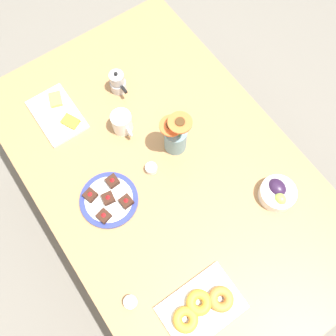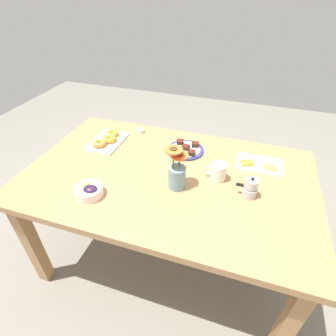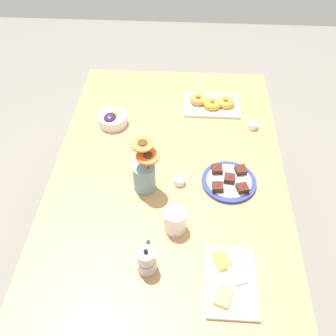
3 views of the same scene
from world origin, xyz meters
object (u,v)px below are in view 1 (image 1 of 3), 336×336
object	(u,v)px
coffee_mug	(122,122)
jam_cup_berry	(130,302)
croissant_platter	(202,307)
cheese_platter	(58,114)
jam_cup_honey	(151,168)
grape_bowl	(277,193)
moka_pot	(118,82)
dessert_plate	(109,199)
dining_table	(168,179)
flower_vase	(176,137)

from	to	relation	value
coffee_mug	jam_cup_berry	size ratio (longest dim) A/B	2.49
croissant_platter	jam_cup_berry	xyz separation A→B (m)	(-0.16, -0.19, -0.00)
cheese_platter	jam_cup_berry	world-z (taller)	cheese_platter
jam_cup_honey	jam_cup_berry	world-z (taller)	same
jam_cup_berry	grape_bowl	bearing A→B (deg)	90.78
coffee_mug	grape_bowl	xyz separation A→B (m)	(0.59, 0.33, -0.02)
jam_cup_berry	moka_pot	bearing A→B (deg)	150.59
dessert_plate	jam_cup_berry	bearing A→B (deg)	-20.19
coffee_mug	jam_cup_honey	distance (m)	0.23
dining_table	dessert_plate	size ratio (longest dim) A/B	7.01
dining_table	coffee_mug	xyz separation A→B (m)	(-0.27, -0.04, 0.13)
jam_cup_honey	jam_cup_berry	size ratio (longest dim) A/B	1.00
grape_bowl	flower_vase	xyz separation A→B (m)	(-0.40, -0.20, 0.05)
dining_table	moka_pot	world-z (taller)	moka_pot
coffee_mug	dessert_plate	xyz separation A→B (m)	(0.24, -0.22, -0.04)
dessert_plate	dining_table	bearing A→B (deg)	82.81
moka_pot	dessert_plate	bearing A→B (deg)	-36.39
dining_table	coffee_mug	size ratio (longest dim) A/B	13.38
cheese_platter	flower_vase	size ratio (longest dim) A/B	1.10
jam_cup_honey	flower_vase	size ratio (longest dim) A/B	0.20
dessert_plate	coffee_mug	bearing A→B (deg)	137.79
jam_cup_berry	dessert_plate	size ratio (longest dim) A/B	0.21
dining_table	moka_pot	bearing A→B (deg)	174.05
cheese_platter	croissant_platter	size ratio (longest dim) A/B	0.93
coffee_mug	flower_vase	size ratio (longest dim) A/B	0.51
grape_bowl	flower_vase	size ratio (longest dim) A/B	0.60
dining_table	grape_bowl	world-z (taller)	grape_bowl
dessert_plate	flower_vase	xyz separation A→B (m)	(-0.04, 0.35, 0.07)
dessert_plate	moka_pot	world-z (taller)	moka_pot
grape_bowl	jam_cup_honey	size ratio (longest dim) A/B	2.93
coffee_mug	moka_pot	distance (m)	0.20
jam_cup_berry	flower_vase	xyz separation A→B (m)	(-0.41, 0.48, 0.07)
jam_cup_berry	moka_pot	distance (m)	0.89
coffee_mug	dessert_plate	distance (m)	0.32
grape_bowl	jam_cup_honey	bearing A→B (deg)	-137.22
flower_vase	moka_pot	size ratio (longest dim) A/B	1.99
flower_vase	cheese_platter	bearing A→B (deg)	-140.82
grape_bowl	coffee_mug	bearing A→B (deg)	-150.71
coffee_mug	flower_vase	xyz separation A→B (m)	(0.19, 0.13, 0.03)
coffee_mug	croissant_platter	world-z (taller)	coffee_mug
jam_cup_honey	coffee_mug	bearing A→B (deg)	177.91
dining_table	grape_bowl	xyz separation A→B (m)	(0.32, 0.29, 0.12)
croissant_platter	moka_pot	xyz separation A→B (m)	(-0.93, 0.24, 0.03)
coffee_mug	cheese_platter	size ratio (longest dim) A/B	0.46
grape_bowl	dessert_plate	bearing A→B (deg)	-122.95
moka_pot	grape_bowl	bearing A→B (deg)	17.65
grape_bowl	dessert_plate	distance (m)	0.65
croissant_platter	dining_table	bearing A→B (deg)	158.07
moka_pot	jam_cup_berry	bearing A→B (deg)	-29.41
croissant_platter	jam_cup_honey	bearing A→B (deg)	164.67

